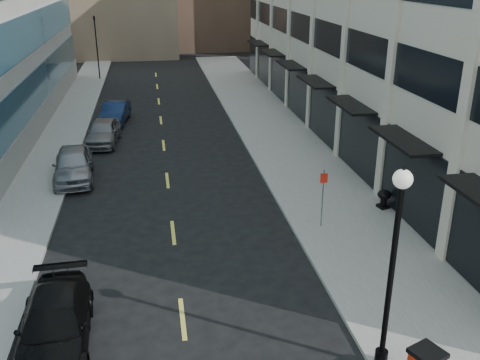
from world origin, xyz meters
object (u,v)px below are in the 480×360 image
object	(u,v)px
car_black_pickup	(55,325)
traffic_signal	(94,20)
car_grey_sedan	(103,132)
sign_post	(323,190)
lamppost	(394,254)
urn_planter	(384,197)
car_silver_sedan	(73,164)
car_blue_sedan	(115,113)

from	to	relation	value
car_black_pickup	traffic_signal	bearing A→B (deg)	90.13
car_grey_sedan	sign_post	bearing A→B (deg)	-48.92
lamppost	sign_post	size ratio (longest dim) A/B	2.28
car_black_pickup	urn_planter	world-z (taller)	car_black_pickup
traffic_signal	lamppost	xyz separation A→B (m)	(10.80, -43.12, -2.12)
car_black_pickup	car_silver_sedan	xyz separation A→B (m)	(-1.08, 13.66, 0.11)
car_black_pickup	lamppost	distance (m)	9.78
traffic_signal	car_blue_sedan	world-z (taller)	traffic_signal
traffic_signal	sign_post	xyz separation A→B (m)	(11.72, -34.72, -3.93)
car_black_pickup	lamppost	xyz separation A→B (m)	(9.02, -2.44, 2.88)
car_silver_sedan	car_grey_sedan	size ratio (longest dim) A/B	1.08
lamppost	sign_post	world-z (taller)	lamppost
car_blue_sedan	lamppost	world-z (taller)	lamppost
car_blue_sedan	urn_planter	xyz separation A→B (m)	(12.80, -17.25, -0.07)
sign_post	urn_planter	xyz separation A→B (m)	(3.38, 1.34, -1.12)
traffic_signal	lamppost	world-z (taller)	traffic_signal
car_blue_sedan	urn_planter	size ratio (longest dim) A/B	5.25
car_silver_sedan	car_blue_sedan	distance (m)	11.02
car_blue_sedan	sign_post	xyz separation A→B (m)	(9.42, -18.59, 1.05)
traffic_signal	car_black_pickup	bearing A→B (deg)	-87.49
car_silver_sedan	car_grey_sedan	bearing A→B (deg)	74.72
car_grey_sedan	lamppost	xyz separation A→B (m)	(8.99, -22.12, 2.83)
traffic_signal	urn_planter	size ratio (longest dim) A/B	8.10
lamppost	car_blue_sedan	bearing A→B (deg)	107.48
car_blue_sedan	traffic_signal	bearing A→B (deg)	105.65
traffic_signal	car_silver_sedan	world-z (taller)	traffic_signal
car_silver_sedan	urn_planter	distance (m)	15.74
traffic_signal	car_blue_sedan	size ratio (longest dim) A/B	1.54
traffic_signal	urn_planter	xyz separation A→B (m)	(15.10, -33.38, -5.04)
traffic_signal	car_grey_sedan	xyz separation A→B (m)	(1.81, -21.00, -4.95)
traffic_signal	lamppost	bearing A→B (deg)	-75.94
car_black_pickup	car_silver_sedan	distance (m)	13.70
sign_post	car_black_pickup	bearing A→B (deg)	-145.38
traffic_signal	sign_post	size ratio (longest dim) A/B	2.71
car_black_pickup	car_blue_sedan	distance (m)	24.56
car_grey_sedan	lamppost	distance (m)	24.05
traffic_signal	sign_post	distance (m)	36.86
car_silver_sedan	sign_post	world-z (taller)	sign_post
traffic_signal	lamppost	distance (m)	44.50
car_black_pickup	car_blue_sedan	size ratio (longest dim) A/B	1.10
car_black_pickup	sign_post	bearing A→B (deg)	28.58
car_blue_sedan	lamppost	size ratio (longest dim) A/B	0.77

